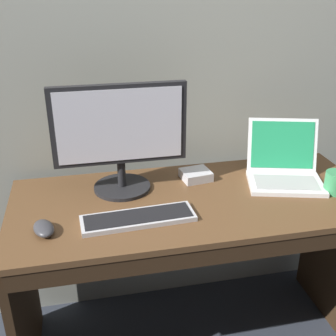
# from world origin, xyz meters

# --- Properties ---
(desk) EXTENTS (1.43, 0.62, 0.75)m
(desk) POSITION_xyz_m (0.00, -0.01, 0.54)
(desk) COLOR brown
(desk) RESTS_ON ground
(laptop_white) EXTENTS (0.36, 0.35, 0.24)m
(laptop_white) POSITION_xyz_m (0.41, 0.07, 0.80)
(laptop_white) COLOR white
(laptop_white) RESTS_ON desk
(external_monitor) EXTENTS (0.52, 0.23, 0.44)m
(external_monitor) POSITION_xyz_m (-0.27, 0.12, 0.99)
(external_monitor) COLOR black
(external_monitor) RESTS_ON desk
(wired_keyboard) EXTENTS (0.41, 0.14, 0.02)m
(wired_keyboard) POSITION_xyz_m (-0.24, -0.12, 0.76)
(wired_keyboard) COLOR #BCBCC1
(wired_keyboard) RESTS_ON desk
(computer_mouse) EXTENTS (0.09, 0.12, 0.04)m
(computer_mouse) POSITION_xyz_m (-0.57, -0.13, 0.77)
(computer_mouse) COLOR #38383D
(computer_mouse) RESTS_ON desk
(external_drive_box) EXTENTS (0.13, 0.12, 0.04)m
(external_drive_box) POSITION_xyz_m (0.05, 0.16, 0.77)
(external_drive_box) COLOR silver
(external_drive_box) RESTS_ON desk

